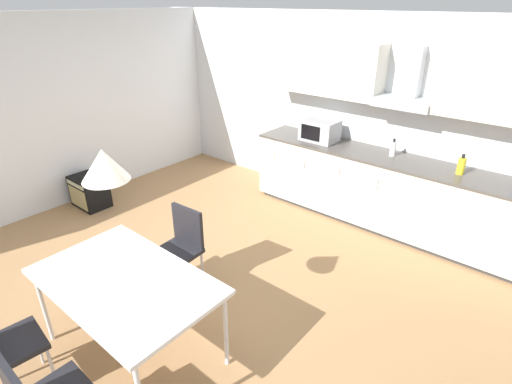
# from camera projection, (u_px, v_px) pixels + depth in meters

# --- Properties ---
(ground_plane) EXTENTS (8.61, 8.48, 0.02)m
(ground_plane) POSITION_uv_depth(u_px,v_px,m) (193.00, 291.00, 4.09)
(ground_plane) COLOR #9E754C
(wall_back) EXTENTS (6.89, 0.10, 2.56)m
(wall_back) POSITION_uv_depth(u_px,v_px,m) (343.00, 112.00, 5.52)
(wall_back) COLOR silver
(wall_back) RESTS_ON ground_plane
(wall_left) EXTENTS (0.10, 6.79, 2.56)m
(wall_left) POSITION_uv_depth(u_px,v_px,m) (35.00, 118.00, 5.21)
(wall_left) COLOR silver
(wall_left) RESTS_ON ground_plane
(kitchen_counter) EXTENTS (3.67, 0.68, 0.94)m
(kitchen_counter) POSITION_uv_depth(u_px,v_px,m) (386.00, 192.00, 5.08)
(kitchen_counter) COLOR #333333
(kitchen_counter) RESTS_ON ground_plane
(backsplash_tile) EXTENTS (3.65, 0.02, 0.56)m
(backsplash_tile) POSITION_uv_depth(u_px,v_px,m) (405.00, 130.00, 4.97)
(backsplash_tile) COLOR silver
(backsplash_tile) RESTS_ON kitchen_counter
(upper_wall_cabinets) EXTENTS (3.65, 0.40, 0.68)m
(upper_wall_cabinets) POSITION_uv_depth(u_px,v_px,m) (409.00, 78.00, 4.58)
(upper_wall_cabinets) COLOR silver
(microwave) EXTENTS (0.48, 0.35, 0.28)m
(microwave) POSITION_uv_depth(u_px,v_px,m) (320.00, 130.00, 5.41)
(microwave) COLOR #ADADB2
(microwave) RESTS_ON kitchen_counter
(bottle_yellow) EXTENTS (0.08, 0.08, 0.23)m
(bottle_yellow) POSITION_uv_depth(u_px,v_px,m) (461.00, 166.00, 4.38)
(bottle_yellow) COLOR yellow
(bottle_yellow) RESTS_ON kitchen_counter
(bottle_white) EXTENTS (0.07, 0.07, 0.22)m
(bottle_white) POSITION_uv_depth(u_px,v_px,m) (393.00, 149.00, 4.89)
(bottle_white) COLOR white
(bottle_white) RESTS_ON kitchen_counter
(dining_table) EXTENTS (1.48, 0.91, 0.75)m
(dining_table) POSITION_uv_depth(u_px,v_px,m) (125.00, 284.00, 3.08)
(dining_table) COLOR white
(dining_table) RESTS_ON ground_plane
(chair_far_left) EXTENTS (0.42, 0.42, 0.87)m
(chair_far_left) POSITION_uv_depth(u_px,v_px,m) (182.00, 242.00, 3.93)
(chair_far_left) COLOR black
(chair_far_left) RESTS_ON ground_plane
(guitar_amp) EXTENTS (0.52, 0.37, 0.44)m
(guitar_amp) POSITION_uv_depth(u_px,v_px,m) (90.00, 191.00, 5.67)
(guitar_amp) COLOR black
(guitar_amp) RESTS_ON ground_plane
(pendant_lamp) EXTENTS (0.32, 0.32, 0.22)m
(pendant_lamp) POSITION_uv_depth(u_px,v_px,m) (104.00, 165.00, 2.65)
(pendant_lamp) COLOR silver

